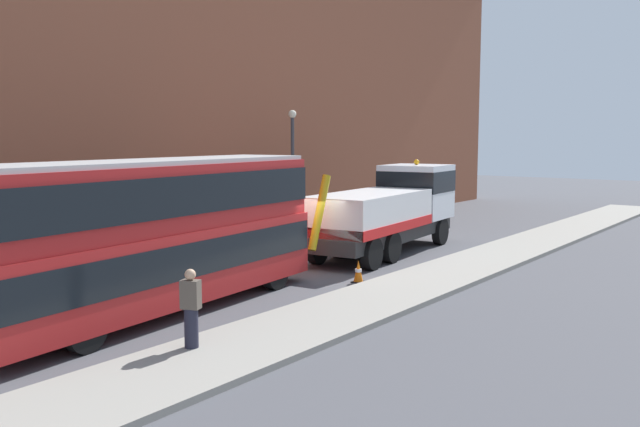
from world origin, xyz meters
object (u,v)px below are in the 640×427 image
at_px(pedestrian_onlooker, 191,309).
at_px(traffic_cone_near_bus, 358,272).
at_px(recovery_tow_truck, 389,209).
at_px(street_lamp, 293,163).
at_px(double_decker_bus, 156,229).

relative_size(pedestrian_onlooker, traffic_cone_near_bus, 2.38).
height_order(recovery_tow_truck, street_lamp, street_lamp).
xyz_separation_m(recovery_tow_truck, traffic_cone_near_bus, (-5.65, -2.24, -1.42)).
bearing_deg(double_decker_bus, street_lamp, 17.68).
xyz_separation_m(recovery_tow_truck, pedestrian_onlooker, (-13.85, -3.35, -0.77)).
distance_m(recovery_tow_truck, pedestrian_onlooker, 14.27).
xyz_separation_m(double_decker_bus, traffic_cone_near_bus, (6.32, -2.19, -1.89)).
height_order(pedestrian_onlooker, street_lamp, street_lamp).
bearing_deg(street_lamp, recovery_tow_truck, -93.32).
height_order(recovery_tow_truck, pedestrian_onlooker, recovery_tow_truck).
relative_size(double_decker_bus, pedestrian_onlooker, 6.55).
bearing_deg(recovery_tow_truck, pedestrian_onlooker, -172.04).
distance_m(pedestrian_onlooker, traffic_cone_near_bus, 8.29).
relative_size(double_decker_bus, traffic_cone_near_bus, 15.55).
bearing_deg(double_decker_bus, pedestrian_onlooker, -125.15).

